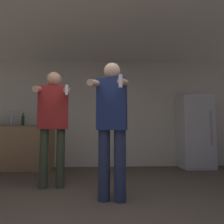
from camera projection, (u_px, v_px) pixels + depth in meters
name	position (u px, v px, depth m)	size (l,w,h in m)	color
wall_back	(98.00, 113.00, 5.27)	(7.00, 0.06, 2.55)	beige
ceiling_slab	(97.00, 28.00, 3.69)	(7.00, 3.86, 0.05)	silver
refrigerator	(195.00, 132.00, 5.01)	(0.69, 0.64, 1.64)	silver
counter	(19.00, 148.00, 4.78)	(1.47, 0.64, 0.95)	#997551
bottle_brown_liquor	(12.00, 120.00, 4.89)	(0.07, 0.07, 0.33)	silver
bottle_tall_gin	(23.00, 120.00, 4.90)	(0.07, 0.07, 0.30)	#194723
bottle_dark_rum	(46.00, 121.00, 4.93)	(0.08, 0.08, 0.28)	#194723
person_woman_foreground	(112.00, 123.00, 2.66)	(0.49, 0.57, 1.68)	navy
person_man_side	(53.00, 117.00, 3.27)	(0.54, 0.50, 1.73)	#38422D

